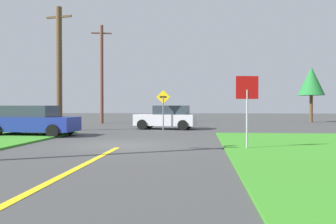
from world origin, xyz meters
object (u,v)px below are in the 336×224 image
parked_car_near_building (33,121)px  utility_pole_far (102,73)px  stop_sign (247,97)px  direction_sign (163,105)px  car_approaching_junction (167,117)px  oak_tree_left (311,81)px  utility_pole_mid (59,68)px

parked_car_near_building → utility_pole_far: size_ratio=0.53×
stop_sign → direction_sign: stop_sign is taller
car_approaching_junction → direction_sign: direction_sign is taller
parked_car_near_building → oak_tree_left: oak_tree_left is taller
stop_sign → oak_tree_left: (8.91, 22.40, 2.01)m
car_approaching_junction → oak_tree_left: size_ratio=0.81×
car_approaching_junction → utility_pole_far: (-6.58, 7.31, 3.72)m
utility_pole_mid → direction_sign: size_ratio=3.00×
stop_sign → utility_pole_far: (-10.55, 18.47, 2.59)m
utility_pole_far → utility_pole_mid: bearing=-90.7°
car_approaching_junction → utility_pole_mid: bearing=26.7°
parked_car_near_building → direction_sign: direction_sign is taller
car_approaching_junction → utility_pole_far: 10.52m
utility_pole_mid → car_approaching_junction: bearing=18.2°
stop_sign → direction_sign: 10.75m
utility_pole_far → car_approaching_junction: bearing=-48.0°
utility_pole_far → direction_sign: utility_pole_far is taller
utility_pole_far → oak_tree_left: 19.86m
stop_sign → utility_pole_mid: (-10.67, 8.97, 2.10)m
utility_pole_mid → stop_sign: bearing=-40.0°
utility_pole_mid → oak_tree_left: (19.58, 13.43, -0.09)m
car_approaching_junction → utility_pole_far: size_ratio=0.49×
oak_tree_left → direction_sign: bearing=-136.2°
stop_sign → utility_pole_mid: size_ratio=0.34×
stop_sign → parked_car_near_building: (-10.61, 5.15, -1.12)m
stop_sign → oak_tree_left: 24.19m
utility_pole_mid → parked_car_near_building: bearing=-89.1°
car_approaching_junction → direction_sign: 1.49m
oak_tree_left → car_approaching_junction: bearing=-138.9°
stop_sign → parked_car_near_building: size_ratio=0.57×
stop_sign → car_approaching_junction: size_ratio=0.63×
utility_pole_far → parked_car_near_building: bearing=-90.2°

